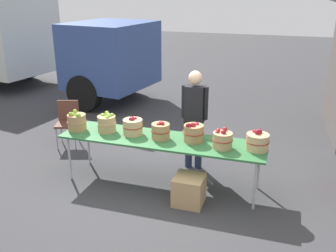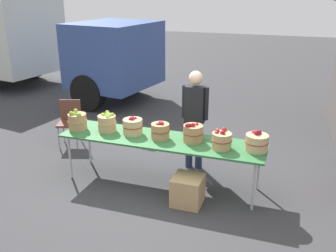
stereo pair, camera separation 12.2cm
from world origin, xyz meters
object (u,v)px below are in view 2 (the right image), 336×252
Objects in this scene: apple_basket_red_2 at (193,133)px; market_table at (161,141)px; apple_basket_red_0 at (133,126)px; vendor_adult at (195,113)px; apple_basket_green_1 at (107,123)px; folding_chair at (70,119)px; apple_basket_green_0 at (77,121)px; apple_basket_red_1 at (160,131)px; apple_basket_red_3 at (222,140)px; apple_basket_red_4 at (257,142)px; box_truck at (15,36)px; produce_crate at (188,190)px.

market_table is at bearing -173.33° from apple_basket_red_2.
apple_basket_red_0 is 1.05m from vendor_adult.
vendor_adult reaches higher than apple_basket_green_1.
apple_basket_green_1 is 1.62m from folding_chair.
folding_chair is (-0.81, 0.98, -0.38)m from apple_basket_green_0.
vendor_adult reaches higher than apple_basket_green_0.
apple_basket_green_1 is 1.00× the size of apple_basket_red_2.
apple_basket_red_1 is 0.34× the size of folding_chair.
apple_basket_green_1 is 1.05× the size of apple_basket_red_3.
market_table is at bearing -5.14° from apple_basket_red_1.
market_table is at bearing -1.90° from apple_basket_green_1.
market_table is 9.32× the size of apple_basket_red_4.
apple_basket_red_0 reaches higher than market_table.
folding_chair is at bearing -4.93° from vendor_adult.
apple_basket_red_2 is (1.87, 0.11, -0.00)m from apple_basket_green_0.
apple_basket_green_1 is at bearing 28.74° from vendor_adult.
apple_basket_green_0 is (-1.40, -0.05, 0.17)m from market_table.
market_table is 2.41m from folding_chair.
box_truck is at bearing 147.97° from apple_basket_red_3.
apple_basket_red_1 is at bearing -26.08° from box_truck.
apple_basket_green_1 is 0.90m from apple_basket_red_1.
folding_chair is at bearing 152.89° from apple_basket_red_0.
market_table is 0.93m from apple_basket_red_3.
apple_basket_red_4 is at bearing -1.23° from apple_basket_red_2.
box_truck is at bearing 144.60° from apple_basket_red_1.
apple_basket_red_2 is 0.74× the size of produce_crate.
apple_basket_red_4 is at bearing -0.29° from apple_basket_red_0.
folding_chair is (-2.21, 0.93, -0.21)m from market_table.
apple_basket_red_1 is at bearing 174.86° from market_table.
apple_basket_green_0 is 1.08× the size of apple_basket_red_1.
produce_crate is (1.94, -0.37, -0.68)m from apple_basket_green_0.
market_table is at bearing 65.77° from vendor_adult.
apple_basket_red_2 is at bearing 6.67° from market_table.
apple_basket_green_1 is 0.43m from apple_basket_red_0.
apple_basket_green_1 is 1.68m from produce_crate.
folding_chair is at bearing 162.54° from apple_basket_red_3.
vendor_adult reaches higher than apple_basket_red_4.
produce_crate is (-0.37, -0.37, -0.67)m from apple_basket_red_3.
apple_basket_red_2 is at bearing 6.23° from apple_basket_red_1.
apple_basket_green_1 reaches higher than apple_basket_red_0.
apple_basket_red_4 reaches higher than market_table.
apple_basket_red_0 is 1.08× the size of apple_basket_red_3.
apple_basket_red_2 reaches higher than folding_chair.
apple_basket_red_4 is (1.39, 0.04, 0.16)m from market_table.
apple_basket_red_4 is at bearing 147.90° from vendor_adult.
apple_basket_red_2 reaches higher than apple_basket_red_3.
apple_basket_red_4 reaches higher than apple_basket_red_0.
apple_basket_red_0 is 0.37× the size of folding_chair.
apple_basket_green_1 is 1.84m from apple_basket_red_3.
vendor_adult is 2.58m from folding_chair.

